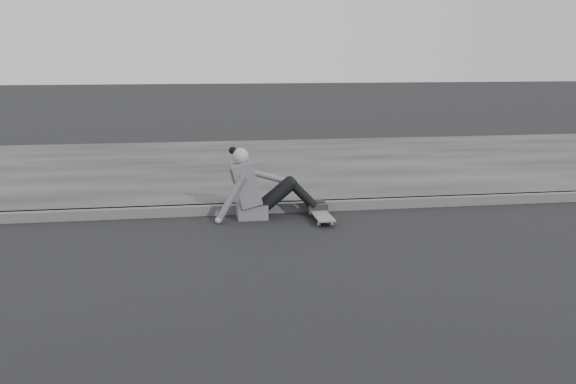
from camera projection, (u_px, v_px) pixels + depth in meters
name	position (u px, v px, depth m)	size (l,w,h in m)	color
ground	(485.00, 272.00, 5.85)	(80.00, 80.00, 0.00)	black
curb	(395.00, 203.00, 8.33)	(24.00, 0.16, 0.12)	#525252
sidewalk	(340.00, 164.00, 11.24)	(24.00, 6.00, 0.12)	#373737
skateboard	(321.00, 214.00, 7.68)	(0.20, 0.78, 0.09)	gray
seated_woman	(257.00, 189.00, 7.74)	(1.38, 0.46, 0.88)	#5A5A5D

